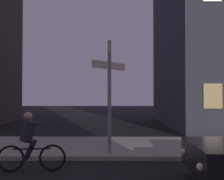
% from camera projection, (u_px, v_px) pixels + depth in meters
% --- Properties ---
extents(sidewalk_kerb, '(40.00, 3.45, 0.14)m').
position_uv_depth(sidewalk_kerb, '(76.00, 146.00, 9.10)').
color(sidewalk_kerb, gray).
rests_on(sidewalk_kerb, ground_plane).
extents(signpost, '(1.08, 1.37, 3.73)m').
position_uv_depth(signpost, '(109.00, 86.00, 7.78)').
color(signpost, gray).
rests_on(signpost, sidewalk_kerb).
extents(cyclist, '(1.82, 0.36, 1.61)m').
position_uv_depth(cyclist, '(30.00, 144.00, 6.37)').
color(cyclist, black).
rests_on(cyclist, ground_plane).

